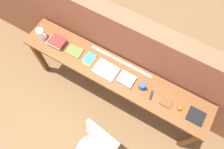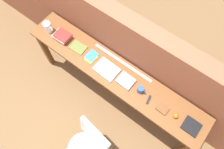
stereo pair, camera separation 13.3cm
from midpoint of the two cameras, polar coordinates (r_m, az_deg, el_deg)
ground_plane at (r=3.41m, az=-1.45°, el=-9.37°), size 40.00×40.00×0.00m
brick_wall_back at (r=2.91m, az=5.98°, el=4.32°), size 6.00×0.20×1.51m
sideboard at (r=2.79m, az=1.98°, el=-0.68°), size 2.50×0.44×0.88m
chair_white_moulded at (r=2.79m, az=-4.79°, el=-17.91°), size 0.50×0.51×0.89m
pitcher_white at (r=3.01m, az=-15.19°, el=11.83°), size 0.14×0.10×0.18m
book_stack_leftmost at (r=2.92m, az=-11.60°, el=9.68°), size 0.23×0.17×0.08m
magazine_cycling at (r=2.84m, az=-7.48°, el=6.96°), size 0.21×0.16×0.01m
pamphlet_pile_colourful at (r=2.75m, az=-4.04°, el=4.56°), size 0.16×0.18×0.01m
book_open_centre at (r=2.66m, az=0.01°, el=1.30°), size 0.30×0.22×0.02m
book_grey_hardcover at (r=2.61m, az=5.06°, el=-1.72°), size 0.20×0.17×0.03m
mug at (r=2.55m, az=8.97°, el=-4.03°), size 0.11×0.08×0.09m
multitool_folded at (r=2.57m, az=11.01°, el=-6.56°), size 0.05×0.11×0.02m
leather_journal_brown at (r=2.57m, az=14.51°, el=-8.72°), size 0.13×0.11×0.02m
sports_ball_small at (r=2.57m, az=17.76°, el=-10.30°), size 0.06×0.06×0.06m
book_repair_rightmost at (r=2.62m, az=21.42°, el=-12.59°), size 0.19×0.17×0.02m
ruler_metal_back_edge at (r=2.72m, az=4.19°, el=3.13°), size 0.85×0.03×0.00m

